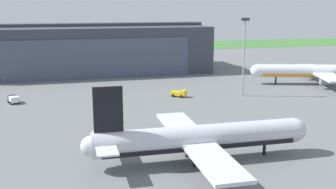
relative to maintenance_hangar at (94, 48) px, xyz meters
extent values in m
plane|color=slate|center=(-0.35, -93.58, -9.13)|extent=(440.00, 440.00, 0.00)
cube|color=#3D7535|center=(-0.35, 93.50, -9.09)|extent=(440.00, 56.00, 0.08)
cube|color=#383D47|center=(0.00, 0.09, -0.14)|extent=(87.56, 37.82, 17.97)
cube|color=#424C60|center=(0.00, -18.97, -1.94)|extent=(66.55, 0.30, 14.38)
cube|color=#383D47|center=(0.00, 0.09, 9.44)|extent=(87.56, 9.08, 1.20)
cylinder|color=silver|center=(8.22, -102.39, -4.94)|extent=(35.73, 5.12, 4.28)
sphere|color=silver|center=(26.03, -102.81, -4.94)|extent=(4.11, 4.11, 4.11)
sphere|color=silver|center=(-9.60, -101.97, -4.94)|extent=(3.34, 3.34, 3.34)
cube|color=black|center=(8.22, -102.39, -6.12)|extent=(32.88, 5.10, 0.75)
cube|color=black|center=(-6.75, -102.04, 0.84)|extent=(4.64, 0.51, 7.28)
cube|color=silver|center=(-7.53, -105.22, -4.51)|extent=(3.35, 6.07, 0.28)
cube|color=silver|center=(-7.38, -98.83, -4.51)|extent=(3.35, 6.07, 0.28)
cube|color=silver|center=(7.29, -111.62, -5.48)|extent=(6.08, 16.28, 0.56)
cube|color=silver|center=(7.72, -93.13, -5.48)|extent=(6.08, 16.28, 0.56)
cylinder|color=gray|center=(8.12, -110.35, -6.95)|extent=(4.12, 2.45, 2.35)
cylinder|color=gray|center=(8.49, -94.44, -6.95)|extent=(4.12, 2.45, 2.35)
cylinder|color=black|center=(20.33, -102.68, -8.10)|extent=(0.56, 0.56, 2.05)
cylinder|color=black|center=(6.74, -104.60, -8.10)|extent=(0.56, 0.56, 2.05)
cylinder|color=black|center=(6.85, -100.11, -8.10)|extent=(0.56, 0.56, 2.05)
cylinder|color=silver|center=(69.65, -48.34, -4.60)|extent=(40.60, 16.36, 4.28)
sphere|color=silver|center=(49.99, -42.20, -4.60)|extent=(4.11, 4.11, 4.11)
cube|color=orange|center=(69.65, -48.34, -5.78)|extent=(37.47, 15.42, 0.75)
cube|color=silver|center=(73.26, -39.54, -5.14)|extent=(11.23, 17.79, 0.56)
cube|color=silver|center=(67.61, -57.62, -5.14)|extent=(11.23, 17.79, 0.56)
cylinder|color=gray|center=(72.10, -40.57, -6.62)|extent=(4.59, 3.46, 2.36)
cylinder|color=gray|center=(67.25, -56.12, -6.62)|extent=(4.59, 3.46, 2.36)
cylinder|color=black|center=(56.28, -44.16, -7.94)|extent=(0.56, 0.56, 2.38)
cylinder|color=black|center=(71.89, -46.68, -7.94)|extent=(0.56, 0.56, 2.38)
cylinder|color=black|center=(70.55, -50.97, -7.94)|extent=(0.56, 0.56, 2.38)
cube|color=#2D2D33|center=(-26.66, -48.94, -7.90)|extent=(2.43, 1.75, 1.56)
cube|color=white|center=(-26.04, -50.71, -7.95)|extent=(2.96, 3.25, 1.48)
cylinder|color=black|center=(-25.47, -48.75, -8.68)|extent=(0.54, 0.92, 0.89)
cylinder|color=black|center=(-27.72, -49.53, -8.68)|extent=(0.54, 0.92, 0.89)
cylinder|color=black|center=(-24.73, -50.87, -8.68)|extent=(0.54, 0.92, 0.89)
cylinder|color=black|center=(-26.97, -51.66, -8.68)|extent=(0.54, 0.92, 0.89)
cube|color=yellow|center=(20.18, -55.26, -7.90)|extent=(2.38, 2.41, 1.61)
cube|color=yellow|center=(18.47, -53.79, -8.15)|extent=(3.45, 3.34, 1.12)
cylinder|color=black|center=(19.42, -55.95, -8.71)|extent=(0.80, 0.74, 0.83)
cylinder|color=black|center=(20.75, -54.41, -8.71)|extent=(0.80, 0.74, 0.83)
cylinder|color=black|center=(17.37, -54.19, -8.71)|extent=(0.80, 0.74, 0.83)
cylinder|color=black|center=(18.70, -52.65, -8.71)|extent=(0.80, 0.74, 0.83)
cylinder|color=#99999E|center=(37.50, -57.91, 1.71)|extent=(0.44, 0.44, 21.67)
cube|color=#333338|center=(37.50, -57.91, 12.94)|extent=(2.40, 0.50, 0.80)
camera|label=1|loc=(-13.54, -162.61, 16.55)|focal=42.81mm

